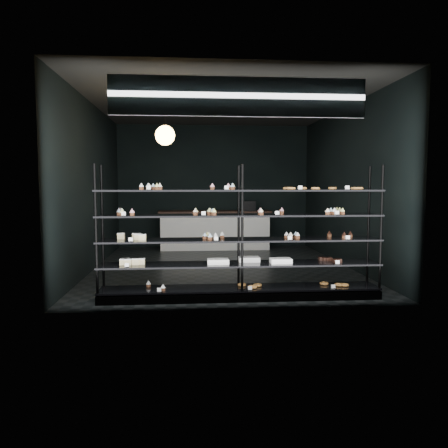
# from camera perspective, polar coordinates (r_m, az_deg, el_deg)

# --- Properties ---
(room) EXTENTS (5.01, 6.01, 3.20)m
(room) POSITION_cam_1_polar(r_m,az_deg,el_deg) (8.61, -0.26, 4.90)
(room) COLOR black
(room) RESTS_ON ground
(display_shelf) EXTENTS (4.00, 0.50, 1.91)m
(display_shelf) POSITION_cam_1_polar(r_m,az_deg,el_deg) (6.25, 1.91, -4.08)
(display_shelf) COLOR black
(display_shelf) RESTS_ON room
(signage) EXTENTS (3.30, 0.05, 0.50)m
(signage) POSITION_cam_1_polar(r_m,az_deg,el_deg) (5.80, 1.98, 16.26)
(signage) COLOR #0C0C3F
(signage) RESTS_ON room
(pendant_lamp) EXTENTS (0.32, 0.32, 0.89)m
(pendant_lamp) POSITION_cam_1_polar(r_m,az_deg,el_deg) (7.43, -7.71, 11.41)
(pendant_lamp) COLOR black
(pendant_lamp) RESTS_ON room
(service_counter) EXTENTS (2.84, 0.65, 1.23)m
(service_counter) POSITION_cam_1_polar(r_m,az_deg,el_deg) (11.16, -1.15, -0.72)
(service_counter) COLOR white
(service_counter) RESTS_ON room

